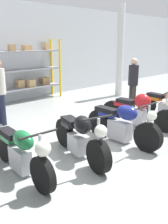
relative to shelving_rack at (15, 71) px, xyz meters
The scene contains 9 objects.
ground_plane 5.05m from the shelving_rack, 99.56° to the right, with size 30.00×30.00×0.00m, color #9EA3A0.
shelving_rack is the anchor object (origin of this frame).
support_pillar 4.17m from the shelving_rack, 26.99° to the right, with size 0.28×0.28×3.60m.
motorcycle_green 5.48m from the shelving_rack, 118.41° to the right, with size 0.63×1.96×0.94m.
motorcycle_black 5.22m from the shelving_rack, 106.03° to the right, with size 0.75×1.93×1.00m.
motorcycle_blue 5.11m from the shelving_rack, 92.62° to the right, with size 0.66×1.97×1.00m.
motorcycle_red 4.82m from the shelving_rack, 78.35° to the right, with size 0.61×2.13×1.01m.
person_browsing 2.56m from the shelving_rack, 127.92° to the right, with size 0.33×0.33×1.74m.
person_near_rack 4.22m from the shelving_rack, 57.64° to the right, with size 0.42×0.42×1.68m.
Camera 1 is at (-3.66, -3.39, 2.21)m, focal length 40.00 mm.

